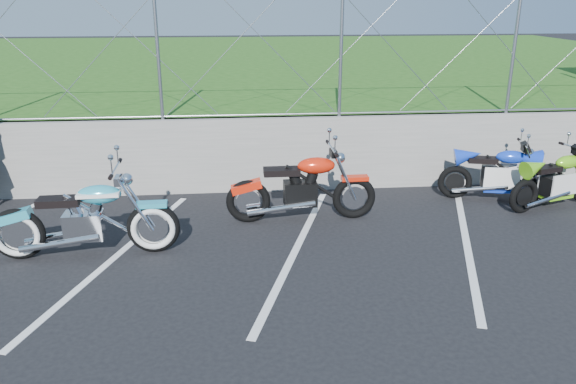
{
  "coord_description": "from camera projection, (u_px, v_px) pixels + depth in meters",
  "views": [
    {
      "loc": [
        -0.77,
        -5.95,
        3.26
      ],
      "look_at": [
        -0.09,
        1.3,
        0.71
      ],
      "focal_mm": 35.0,
      "sensor_mm": 36.0,
      "label": 1
    }
  ],
  "objects": [
    {
      "name": "ground",
      "position": [
        306.0,
        283.0,
        6.74
      ],
      "size": [
        90.0,
        90.0,
        0.0
      ],
      "primitive_type": "plane",
      "color": "black",
      "rests_on": "ground"
    },
    {
      "name": "retaining_wall",
      "position": [
        282.0,
        154.0,
        9.81
      ],
      "size": [
        30.0,
        0.22,
        1.3
      ],
      "primitive_type": "cube",
      "color": "slate",
      "rests_on": "ground"
    },
    {
      "name": "grass_field",
      "position": [
        258.0,
        77.0,
        19.21
      ],
      "size": [
        30.0,
        20.0,
        1.3
      ],
      "primitive_type": "cube",
      "color": "#234E14",
      "rests_on": "ground"
    },
    {
      "name": "chain_link_fence",
      "position": [
        281.0,
        57.0,
        9.27
      ],
      "size": [
        28.0,
        0.03,
        2.0
      ],
      "color": "gray",
      "rests_on": "retaining_wall"
    },
    {
      "name": "parking_lines",
      "position": [
        383.0,
        244.0,
        7.78
      ],
      "size": [
        18.29,
        4.31,
        0.01
      ],
      "color": "silver",
      "rests_on": "ground"
    },
    {
      "name": "cruiser_turquoise",
      "position": [
        88.0,
        221.0,
        7.31
      ],
      "size": [
        2.42,
        0.76,
        1.2
      ],
      "rotation": [
        0.0,
        0.0,
        0.03
      ],
      "color": "black",
      "rests_on": "ground"
    },
    {
      "name": "naked_orange",
      "position": [
        304.0,
        190.0,
        8.48
      ],
      "size": [
        2.29,
        0.78,
        1.14
      ],
      "rotation": [
        0.0,
        0.0,
        0.01
      ],
      "color": "black",
      "rests_on": "ground"
    },
    {
      "name": "sportbike_green",
      "position": [
        557.0,
        182.0,
        9.04
      ],
      "size": [
        1.82,
        0.76,
        0.97
      ],
      "rotation": [
        0.0,
        0.0,
        0.31
      ],
      "color": "black",
      "rests_on": "ground"
    },
    {
      "name": "sportbike_blue",
      "position": [
        499.0,
        176.0,
        9.35
      ],
      "size": [
        1.88,
        0.69,
        0.99
      ],
      "rotation": [
        0.0,
        0.0,
        -0.24
      ],
      "color": "black",
      "rests_on": "ground"
    }
  ]
}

